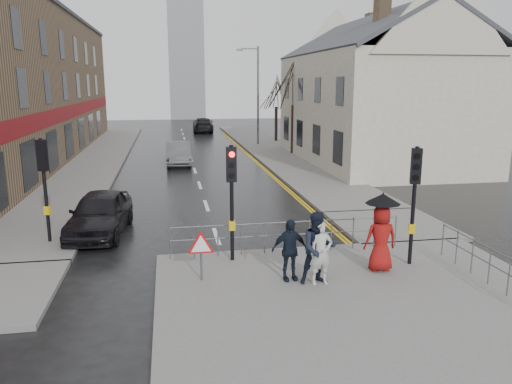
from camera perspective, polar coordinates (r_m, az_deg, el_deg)
name	(u,v)px	position (r m, az deg, el deg)	size (l,w,h in m)	color
ground	(227,267)	(14.70, -3.39, -8.55)	(120.00, 120.00, 0.00)	black
near_pavement	(372,309)	(12.26, 13.08, -12.94)	(10.00, 9.00, 0.14)	#605E5B
left_pavement	(98,157)	(37.34, -17.60, 3.86)	(4.00, 44.00, 0.14)	#605E5B
right_pavement	(271,149)	(39.81, 1.71, 4.94)	(4.00, 40.00, 0.14)	#605E5B
pavement_bridge_right	(391,225)	(19.20, 15.19, -3.70)	(4.00, 4.20, 0.14)	#605E5B
building_left_terrace	(4,86)	(37.15, -26.89, 10.72)	(8.00, 42.00, 10.00)	brown
building_right_cream	(375,90)	(34.42, 13.40, 11.31)	(9.00, 16.40, 10.10)	beige
church_tower	(186,56)	(75.80, -8.00, 15.15)	(5.00, 5.00, 18.00)	gray
traffic_signal_near_left	(232,183)	(14.23, -2.81, 1.06)	(0.28, 0.27, 3.40)	black
traffic_signal_near_right	(415,185)	(14.59, 17.69, 0.77)	(0.34, 0.33, 3.40)	black
traffic_signal_far_left	(44,172)	(17.34, -23.10, 2.13)	(0.34, 0.33, 3.40)	black
guard_railing_front	(287,229)	(15.31, 3.59, -4.30)	(7.14, 0.04, 1.00)	#595B5E
guard_railing_side	(490,258)	(14.24, 25.20, -6.86)	(0.04, 4.54, 1.00)	#595B5E
warning_sign	(201,248)	(13.15, -6.31, -6.35)	(0.80, 0.07, 1.35)	#595B5E
street_lamp	(256,89)	(42.29, -0.01, 11.68)	(1.83, 0.25, 8.00)	#595B5E
tree_near	(293,84)	(36.77, 4.30, 12.21)	(2.40, 2.40, 6.58)	#30221B
tree_far	(276,92)	(44.68, 2.34, 11.35)	(2.40, 2.40, 5.64)	#30221B
pedestrian_a	(321,253)	(13.00, 7.42, -6.91)	(0.61, 0.40, 1.68)	#B5B4B1
pedestrian_b	(318,248)	(12.98, 7.13, -6.39)	(0.93, 0.72, 1.91)	black
pedestrian_with_umbrella	(381,230)	(14.12, 14.12, -4.25)	(0.96, 0.96, 2.18)	maroon
pedestrian_d	(289,250)	(13.17, 3.83, -6.61)	(0.97, 0.40, 1.66)	black
car_parked	(100,213)	(18.37, -17.42, -2.33)	(1.79, 4.46, 1.52)	black
car_mid	(179,153)	(32.95, -8.83, 4.39)	(1.55, 4.46, 1.47)	#4F5355
car_far	(203,125)	(54.45, -6.07, 7.63)	(2.15, 5.29, 1.53)	black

